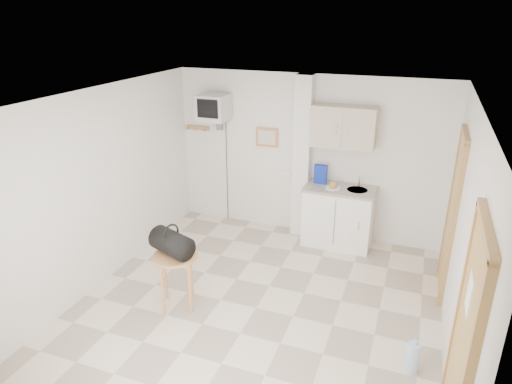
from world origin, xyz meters
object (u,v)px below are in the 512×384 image
at_px(crt_television, 214,108).
at_px(water_bottle, 412,358).
at_px(round_table, 176,264).
at_px(duffel_bag, 172,243).

distance_m(crt_television, water_bottle, 4.45).
distance_m(round_table, water_bottle, 2.73).
distance_m(round_table, duffel_bag, 0.27).
bearing_deg(round_table, crt_television, 103.52).
distance_m(crt_television, round_table, 2.73).
xyz_separation_m(crt_television, duffel_bag, (0.51, -2.29, -1.09)).
relative_size(duffel_bag, water_bottle, 1.53).
relative_size(crt_television, water_bottle, 5.64).
relative_size(crt_television, duffel_bag, 3.67).
bearing_deg(round_table, water_bottle, -3.57).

